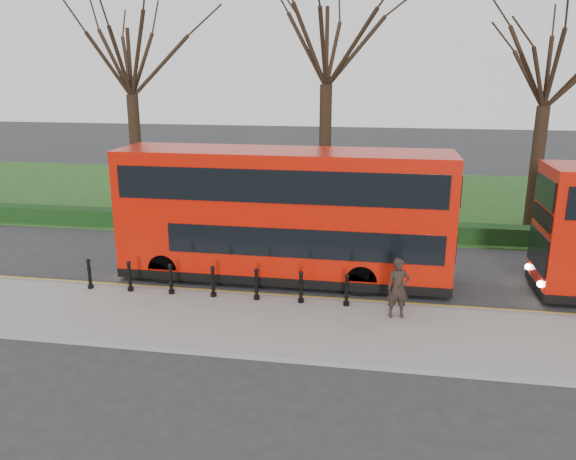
# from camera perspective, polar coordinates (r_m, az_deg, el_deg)

# --- Properties ---
(ground) EXTENTS (120.00, 120.00, 0.00)m
(ground) POSITION_cam_1_polar(r_m,az_deg,el_deg) (19.83, -5.32, -5.72)
(ground) COLOR #28282B
(ground) RESTS_ON ground
(pavement) EXTENTS (60.00, 4.00, 0.15)m
(pavement) POSITION_cam_1_polar(r_m,az_deg,el_deg) (17.16, -7.93, -9.08)
(pavement) COLOR gray
(pavement) RESTS_ON ground
(kerb) EXTENTS (60.00, 0.25, 0.16)m
(kerb) POSITION_cam_1_polar(r_m,az_deg,el_deg) (18.91, -6.11, -6.60)
(kerb) COLOR slate
(kerb) RESTS_ON ground
(grass_verge) EXTENTS (60.00, 18.00, 0.06)m
(grass_verge) POSITION_cam_1_polar(r_m,az_deg,el_deg) (33.94, 1.21, 3.49)
(grass_verge) COLOR #1E4717
(grass_verge) RESTS_ON ground
(hedge) EXTENTS (60.00, 0.90, 0.80)m
(hedge) POSITION_cam_1_polar(r_m,az_deg,el_deg) (26.00, -1.49, 0.50)
(hedge) COLOR black
(hedge) RESTS_ON ground
(yellow_line_outer) EXTENTS (60.00, 0.10, 0.01)m
(yellow_line_outer) POSITION_cam_1_polar(r_m,az_deg,el_deg) (19.20, -5.86, -6.45)
(yellow_line_outer) COLOR yellow
(yellow_line_outer) RESTS_ON ground
(yellow_line_inner) EXTENTS (60.00, 0.10, 0.01)m
(yellow_line_inner) POSITION_cam_1_polar(r_m,az_deg,el_deg) (19.38, -5.70, -6.24)
(yellow_line_inner) COLOR yellow
(yellow_line_inner) RESTS_ON ground
(tree_left) EXTENTS (7.13, 7.13, 11.13)m
(tree_left) POSITION_cam_1_polar(r_m,az_deg,el_deg) (30.66, -15.85, 16.79)
(tree_left) COLOR black
(tree_left) RESTS_ON ground
(tree_mid) EXTENTS (7.75, 7.75, 12.11)m
(tree_mid) POSITION_cam_1_polar(r_m,az_deg,el_deg) (27.99, 3.98, 18.93)
(tree_mid) COLOR black
(tree_mid) RESTS_ON ground
(tree_right) EXTENTS (6.68, 6.68, 10.44)m
(tree_right) POSITION_cam_1_polar(r_m,az_deg,el_deg) (28.68, 24.97, 15.05)
(tree_right) COLOR black
(tree_right) RESTS_ON ground
(bollard_row) EXTENTS (8.84, 0.15, 1.00)m
(bollard_row) POSITION_cam_1_polar(r_m,az_deg,el_deg) (18.49, -7.62, -5.26)
(bollard_row) COLOR black
(bollard_row) RESTS_ON pavement
(bus_lead) EXTENTS (11.67, 2.68, 4.65)m
(bus_lead) POSITION_cam_1_polar(r_m,az_deg,el_deg) (19.84, -0.48, 1.47)
(bus_lead) COLOR #B91104
(bus_lead) RESTS_ON ground
(pedestrian) EXTENTS (0.74, 0.55, 1.83)m
(pedestrian) POSITION_cam_1_polar(r_m,az_deg,el_deg) (17.03, 11.13, -5.82)
(pedestrian) COLOR black
(pedestrian) RESTS_ON pavement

